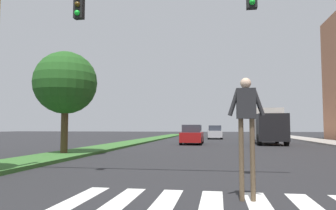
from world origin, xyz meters
The scene contains 10 objects.
ground_plane centered at (0.00, 30.00, 0.00)m, with size 140.00×140.00×0.00m, color #262628.
crosswalk centered at (0.00, 6.72, 0.00)m, with size 7.65×2.20×0.01m.
median_strip centered at (-8.46, 28.00, 0.07)m, with size 2.40×64.00×0.15m, color #386B2D.
tree_mid centered at (-8.64, 15.57, 3.78)m, with size 3.27×3.27×5.29m.
traffic_light_gantry centered at (-4.84, 8.98, 4.37)m, with size 9.20×0.30×6.00m.
pedestrian_performer centered at (-0.19, 6.98, 1.66)m, with size 0.75×0.24×2.49m.
sedan_midblock centered at (-2.99, 27.34, 0.77)m, with size 1.83×4.06×1.67m.
sedan_distant centered at (-1.18, 39.93, 0.78)m, with size 1.87×4.24×1.68m.
sedan_far_horizon centered at (-1.40, 52.43, 0.80)m, with size 2.30×4.61×1.74m.
truck_box_delivery centered at (3.52, 28.63, 1.63)m, with size 2.40×6.20×3.10m.
Camera 1 is at (-0.75, 0.46, 1.48)m, focal length 33.27 mm.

